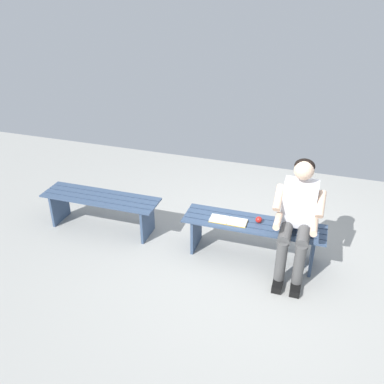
% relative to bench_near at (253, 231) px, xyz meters
% --- Properties ---
extents(ground_plane, '(10.00, 7.00, 0.04)m').
position_rel_bench_near_xyz_m(ground_plane, '(0.95, 1.00, -0.36)').
color(ground_plane, '#9E9E99').
extents(bench_near, '(1.56, 0.42, 0.45)m').
position_rel_bench_near_xyz_m(bench_near, '(0.00, 0.00, 0.00)').
color(bench_near, '#384C6B').
rests_on(bench_near, ground).
extents(bench_far, '(1.47, 0.42, 0.45)m').
position_rel_bench_near_xyz_m(bench_far, '(1.90, 0.00, -0.00)').
color(bench_far, '#384C6B').
rests_on(bench_far, ground).
extents(person_seated, '(0.50, 0.69, 1.25)m').
position_rel_bench_near_xyz_m(person_seated, '(-0.45, 0.10, 0.35)').
color(person_seated, silver).
rests_on(person_seated, ground).
extents(apple, '(0.07, 0.07, 0.07)m').
position_rel_bench_near_xyz_m(apple, '(-0.05, -0.02, 0.15)').
color(apple, red).
rests_on(apple, bench_near).
extents(book_open, '(0.41, 0.16, 0.02)m').
position_rel_bench_near_xyz_m(book_open, '(0.27, 0.06, 0.12)').
color(book_open, white).
rests_on(book_open, bench_near).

